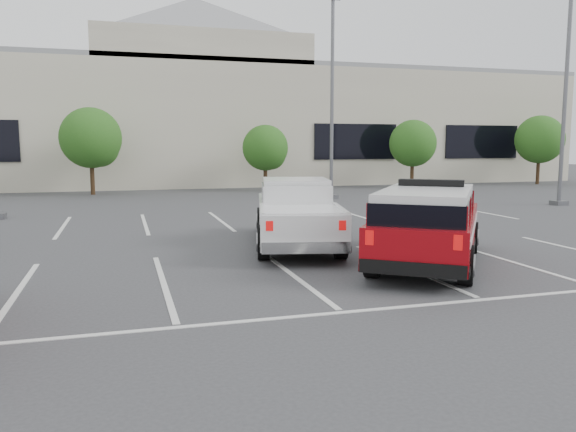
{
  "coord_description": "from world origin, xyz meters",
  "views": [
    {
      "loc": [
        -3.44,
        -11.24,
        2.76
      ],
      "look_at": [
        0.42,
        1.72,
        1.05
      ],
      "focal_mm": 35.0,
      "sensor_mm": 36.0,
      "label": 1
    }
  ],
  "objects_px": {
    "tree_mid_left": "(93,140)",
    "tree_mid_right": "(267,149)",
    "tree_right": "(414,145)",
    "light_pole_mid": "(332,97)",
    "fire_chief_suv": "(428,231)",
    "tree_far_right": "(540,141)",
    "light_pole_right": "(566,91)",
    "convention_building": "(170,119)",
    "white_pickup": "(296,219)"
  },
  "relations": [
    {
      "from": "tree_mid_left",
      "to": "tree_mid_right",
      "type": "bearing_deg",
      "value": -0.0
    },
    {
      "from": "tree_right",
      "to": "light_pole_mid",
      "type": "relative_size",
      "value": 0.43
    },
    {
      "from": "tree_mid_left",
      "to": "fire_chief_suv",
      "type": "bearing_deg",
      "value": -69.52
    },
    {
      "from": "tree_far_right",
      "to": "fire_chief_suv",
      "type": "xyz_separation_m",
      "value": [
        -21.8,
        -21.95,
        -2.24
      ]
    },
    {
      "from": "light_pole_mid",
      "to": "fire_chief_suv",
      "type": "height_order",
      "value": "light_pole_mid"
    },
    {
      "from": "tree_mid_left",
      "to": "tree_right",
      "type": "relative_size",
      "value": 1.1
    },
    {
      "from": "tree_mid_left",
      "to": "light_pole_right",
      "type": "bearing_deg",
      "value": -29.95
    },
    {
      "from": "convention_building",
      "to": "fire_chief_suv",
      "type": "distance_m",
      "value": 32.16
    },
    {
      "from": "tree_mid_right",
      "to": "white_pickup",
      "type": "xyz_separation_m",
      "value": [
        -3.92,
        -18.61,
        -1.78
      ]
    },
    {
      "from": "tree_far_right",
      "to": "fire_chief_suv",
      "type": "bearing_deg",
      "value": -134.8
    },
    {
      "from": "light_pole_right",
      "to": "tree_mid_left",
      "type": "bearing_deg",
      "value": 150.05
    },
    {
      "from": "tree_mid_right",
      "to": "fire_chief_suv",
      "type": "bearing_deg",
      "value": -94.69
    },
    {
      "from": "tree_mid_left",
      "to": "tree_far_right",
      "type": "height_order",
      "value": "same"
    },
    {
      "from": "convention_building",
      "to": "light_pole_right",
      "type": "xyz_separation_m",
      "value": [
        15.82,
        -21.86,
        0.47
      ]
    },
    {
      "from": "convention_building",
      "to": "tree_right",
      "type": "xyz_separation_m",
      "value": [
        14.91,
        -9.82,
        -1.95
      ]
    },
    {
      "from": "tree_mid_right",
      "to": "light_pole_mid",
      "type": "height_order",
      "value": "light_pole_mid"
    },
    {
      "from": "tree_mid_left",
      "to": "light_pole_mid",
      "type": "height_order",
      "value": "light_pole_mid"
    },
    {
      "from": "tree_right",
      "to": "fire_chief_suv",
      "type": "distance_m",
      "value": 25.0
    },
    {
      "from": "convention_building",
      "to": "tree_right",
      "type": "relative_size",
      "value": 13.58
    },
    {
      "from": "light_pole_mid",
      "to": "light_pole_right",
      "type": "bearing_deg",
      "value": -33.69
    },
    {
      "from": "tree_far_right",
      "to": "tree_mid_right",
      "type": "bearing_deg",
      "value": -180.0
    },
    {
      "from": "light_pole_mid",
      "to": "light_pole_right",
      "type": "xyz_separation_m",
      "value": [
        9.0,
        -6.0,
        0.0
      ]
    },
    {
      "from": "convention_building",
      "to": "tree_mid_right",
      "type": "xyz_separation_m",
      "value": [
        4.91,
        -9.82,
        -2.22
      ]
    },
    {
      "from": "tree_mid_left",
      "to": "fire_chief_suv",
      "type": "relative_size",
      "value": 0.85
    },
    {
      "from": "tree_far_right",
      "to": "tree_right",
      "type": "bearing_deg",
      "value": -180.0
    },
    {
      "from": "convention_building",
      "to": "tree_mid_left",
      "type": "xyz_separation_m",
      "value": [
        -5.09,
        -9.82,
        -1.68
      ]
    },
    {
      "from": "tree_mid_right",
      "to": "tree_right",
      "type": "xyz_separation_m",
      "value": [
        10.0,
        0.0,
        0.27
      ]
    },
    {
      "from": "tree_mid_right",
      "to": "fire_chief_suv",
      "type": "xyz_separation_m",
      "value": [
        -1.8,
        -21.95,
        -1.7
      ]
    },
    {
      "from": "light_pole_mid",
      "to": "white_pickup",
      "type": "distance_m",
      "value": 14.55
    },
    {
      "from": "tree_mid_left",
      "to": "light_pole_right",
      "type": "distance_m",
      "value": 24.23
    },
    {
      "from": "tree_far_right",
      "to": "white_pickup",
      "type": "bearing_deg",
      "value": -142.12
    },
    {
      "from": "tree_far_right",
      "to": "light_pole_mid",
      "type": "height_order",
      "value": "light_pole_mid"
    },
    {
      "from": "convention_building",
      "to": "tree_far_right",
      "type": "bearing_deg",
      "value": -21.51
    },
    {
      "from": "tree_mid_right",
      "to": "light_pole_right",
      "type": "relative_size",
      "value": 0.39
    },
    {
      "from": "light_pole_right",
      "to": "fire_chief_suv",
      "type": "distance_m",
      "value": 16.7
    },
    {
      "from": "tree_far_right",
      "to": "fire_chief_suv",
      "type": "relative_size",
      "value": 0.85
    },
    {
      "from": "light_pole_right",
      "to": "fire_chief_suv",
      "type": "relative_size",
      "value": 1.8
    },
    {
      "from": "convention_building",
      "to": "tree_right",
      "type": "bearing_deg",
      "value": -33.37
    },
    {
      "from": "light_pole_right",
      "to": "white_pickup",
      "type": "relative_size",
      "value": 1.64
    },
    {
      "from": "tree_far_right",
      "to": "light_pole_right",
      "type": "bearing_deg",
      "value": -127.04
    },
    {
      "from": "convention_building",
      "to": "light_pole_right",
      "type": "relative_size",
      "value": 5.86
    },
    {
      "from": "tree_far_right",
      "to": "white_pickup",
      "type": "xyz_separation_m",
      "value": [
        -23.92,
        -18.61,
        -2.32
      ]
    },
    {
      "from": "tree_mid_left",
      "to": "convention_building",
      "type": "bearing_deg",
      "value": 62.6
    },
    {
      "from": "tree_mid_left",
      "to": "white_pickup",
      "type": "bearing_deg",
      "value": -71.91
    },
    {
      "from": "convention_building",
      "to": "light_pole_mid",
      "type": "height_order",
      "value": "convention_building"
    },
    {
      "from": "tree_mid_right",
      "to": "light_pole_right",
      "type": "xyz_separation_m",
      "value": [
        10.91,
        -12.05,
        2.68
      ]
    },
    {
      "from": "fire_chief_suv",
      "to": "tree_mid_left",
      "type": "bearing_deg",
      "value": 146.82
    },
    {
      "from": "light_pole_right",
      "to": "white_pickup",
      "type": "bearing_deg",
      "value": -156.13
    },
    {
      "from": "convention_building",
      "to": "tree_far_right",
      "type": "distance_m",
      "value": 26.83
    },
    {
      "from": "light_pole_mid",
      "to": "light_pole_right",
      "type": "height_order",
      "value": "same"
    }
  ]
}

